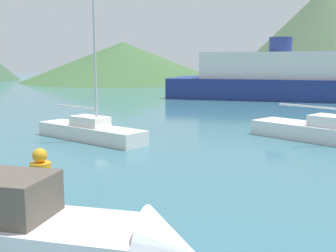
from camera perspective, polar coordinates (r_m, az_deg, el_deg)
The scene contains 6 objects.
motorboat_near at distance 9.37m, azimuth -18.06°, elevation -13.36°, with size 7.12×1.92×2.15m.
sailboat_middle at distance 21.89m, azimuth -10.48°, elevation -0.58°, with size 6.70×4.30×7.63m.
ferry_distant at distance 47.45m, azimuth 14.83°, elevation 6.33°, with size 23.36×10.85×6.49m.
buoy_marker at distance 15.99m, azimuth -16.93°, elevation -4.71°, with size 0.76×0.76×0.88m.
hill_central at distance 82.58m, azimuth -6.08°, elevation 8.64°, with size 38.92×38.92×7.59m.
hill_east at distance 75.92m, azimuth 20.60°, elevation 11.49°, with size 33.73×33.73×16.51m.
Camera 1 is at (3.80, -3.51, 4.00)m, focal length 45.00 mm.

